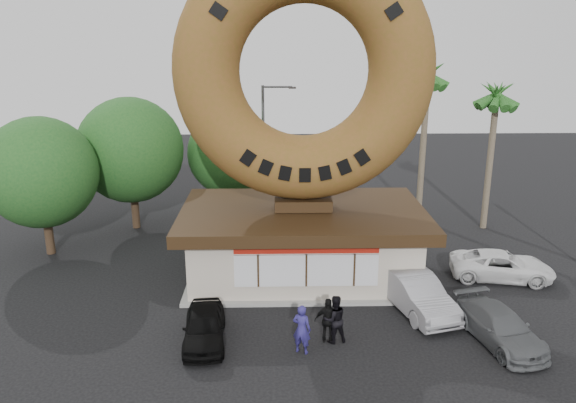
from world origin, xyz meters
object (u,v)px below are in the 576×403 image
(giant_donut, at_px, (304,72))
(car_grey, at_px, (500,327))
(person_right, at_px, (328,321))
(car_silver, at_px, (416,293))
(car_black, at_px, (204,326))
(street_lamp, at_px, (266,143))
(person_left, at_px, (302,329))
(car_white, at_px, (502,266))
(donut_shop, at_px, (303,240))
(person_center, at_px, (335,319))

(giant_donut, xyz_separation_m, car_grey, (7.00, -6.26, -8.81))
(person_right, height_order, car_silver, person_right)
(giant_donut, bearing_deg, car_black, -123.22)
(street_lamp, relative_size, person_right, 4.59)
(giant_donut, distance_m, car_grey, 12.87)
(giant_donut, bearing_deg, car_grey, -41.79)
(person_left, relative_size, car_black, 0.50)
(giant_donut, distance_m, person_right, 10.53)
(giant_donut, bearing_deg, car_white, -4.14)
(donut_shop, height_order, person_left, donut_shop)
(person_center, height_order, car_black, person_center)
(donut_shop, relative_size, car_silver, 2.38)
(donut_shop, height_order, person_right, donut_shop)
(street_lamp, height_order, car_grey, street_lamp)
(person_center, bearing_deg, car_white, -161.90)
(street_lamp, height_order, car_white, street_lamp)
(giant_donut, height_order, person_left, giant_donut)
(car_black, distance_m, car_silver, 8.72)
(person_right, distance_m, car_black, 4.59)
(street_lamp, relative_size, person_center, 4.32)
(giant_donut, distance_m, person_center, 10.50)
(street_lamp, distance_m, car_white, 15.87)
(person_left, distance_m, person_right, 1.24)
(donut_shop, xyz_separation_m, street_lamp, (-1.86, 10.02, 2.72))
(person_center, bearing_deg, car_grey, 163.61)
(person_left, height_order, car_white, person_left)
(giant_donut, relative_size, car_white, 2.41)
(car_grey, bearing_deg, street_lamp, 105.73)
(giant_donut, xyz_separation_m, street_lamp, (-1.86, 10.00, -4.95))
(person_center, distance_m, car_grey, 6.12)
(donut_shop, xyz_separation_m, car_black, (-3.92, -5.98, -1.13))
(person_left, bearing_deg, person_right, -122.51)
(donut_shop, height_order, street_lamp, street_lamp)
(car_grey, bearing_deg, car_white, 55.20)
(person_left, bearing_deg, street_lamp, -62.05)
(person_right, relative_size, car_silver, 0.37)
(car_white, bearing_deg, street_lamp, 56.60)
(person_center, xyz_separation_m, car_black, (-4.81, 0.10, -0.29))
(person_center, relative_size, car_white, 0.40)
(person_left, relative_size, person_right, 1.06)
(person_right, bearing_deg, giant_donut, -76.86)
(street_lamp, bearing_deg, person_left, -84.91)
(donut_shop, relative_size, person_right, 6.42)
(donut_shop, xyz_separation_m, person_right, (0.66, -6.07, -0.89))
(person_right, height_order, car_black, person_right)
(car_silver, distance_m, car_white, 5.64)
(car_black, bearing_deg, car_white, 17.74)
(person_right, xyz_separation_m, car_grey, (6.34, -0.17, -0.25))
(giant_donut, xyz_separation_m, car_silver, (4.48, -3.68, -8.66))
(person_center, height_order, car_silver, person_center)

